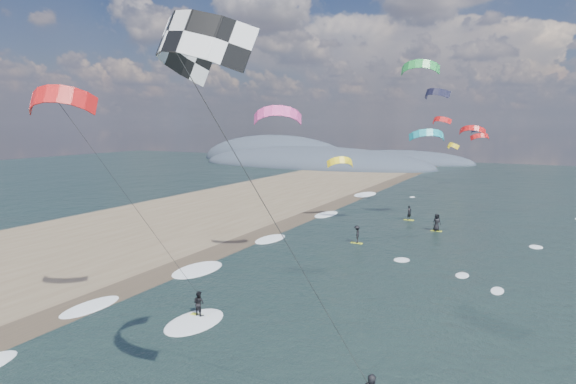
% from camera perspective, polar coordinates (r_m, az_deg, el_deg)
% --- Properties ---
extents(sand_strip, '(26.00, 240.00, 0.00)m').
position_cam_1_polar(sand_strip, '(44.38, -28.96, -7.32)').
color(sand_strip, brown).
rests_on(sand_strip, ground).
extents(wet_sand_strip, '(3.00, 240.00, 0.00)m').
position_cam_1_polar(wet_sand_strip, '(35.29, -17.92, -10.53)').
color(wet_sand_strip, '#382D23').
rests_on(wet_sand_strip, ground).
extents(coastal_hills, '(80.00, 41.00, 15.00)m').
position_cam_1_polar(coastal_hills, '(134.26, 2.37, 3.49)').
color(coastal_hills, '#3D4756').
rests_on(coastal_hills, ground).
extents(kitesurfer_near_a, '(7.98, 9.56, 14.48)m').
position_cam_1_polar(kitesurfer_near_a, '(13.80, -8.81, 7.87)').
color(kitesurfer_near_a, '#C3CF24').
rests_on(kitesurfer_near_a, ground).
extents(kitesurfer_near_b, '(6.85, 8.65, 13.51)m').
position_cam_1_polar(kitesurfer_near_b, '(25.74, -20.58, 1.35)').
color(kitesurfer_near_b, '#C3CF24').
rests_on(kitesurfer_near_b, ground).
extents(far_kitesurfers, '(6.69, 13.90, 1.85)m').
position_cam_1_polar(far_kitesurfers, '(49.57, 12.94, -3.89)').
color(far_kitesurfers, '#C3CF24').
rests_on(far_kitesurfers, ground).
extents(bg_kite_field, '(13.95, 74.06, 10.64)m').
position_cam_1_polar(bg_kite_field, '(66.77, 16.98, 7.83)').
color(bg_kite_field, teal).
rests_on(bg_kite_field, ground).
extents(shoreline_surf, '(2.40, 79.40, 0.11)m').
position_cam_1_polar(shoreline_surf, '(37.84, -11.44, -9.01)').
color(shoreline_surf, white).
rests_on(shoreline_surf, ground).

